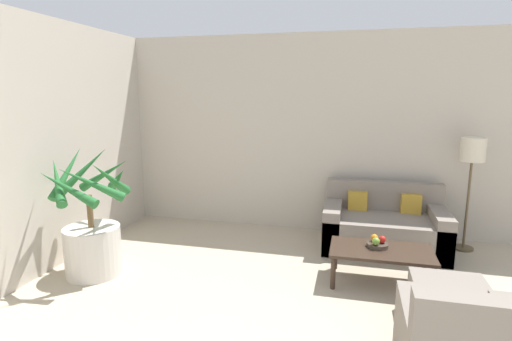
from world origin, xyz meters
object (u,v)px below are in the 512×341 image
coffee_table (381,253)px  fruit_bowl (377,245)px  orange_fruit (374,238)px  ottoman (448,303)px  potted_palm (92,234)px  apple_green (376,241)px  floor_lamp (472,158)px  sofa_loveseat (384,227)px  apple_red (382,239)px

coffee_table → fruit_bowl: (-0.04, 0.05, 0.07)m
orange_fruit → ottoman: 0.96m
potted_palm → coffee_table: bearing=9.7°
fruit_bowl → apple_green: size_ratio=2.75×
coffee_table → orange_fruit: (-0.07, 0.10, 0.12)m
potted_palm → floor_lamp: (4.02, 1.70, 0.71)m
floor_lamp → coffee_table: floor_lamp is taller
floor_lamp → coffee_table: bearing=-131.7°
coffee_table → potted_palm: bearing=-170.3°
sofa_loveseat → fruit_bowl: bearing=-97.7°
fruit_bowl → ottoman: (0.54, -0.68, -0.20)m
potted_palm → coffee_table: size_ratio=1.35×
floor_lamp → coffee_table: 1.80m
apple_red → orange_fruit: (-0.07, 0.03, -0.00)m
floor_lamp → fruit_bowl: size_ratio=6.48×
floor_lamp → fruit_bowl: bearing=-133.9°
ottoman → sofa_loveseat: bearing=104.4°
floor_lamp → apple_green: bearing=-133.1°
potted_palm → orange_fruit: bearing=11.8°
fruit_bowl → apple_red: size_ratio=2.87×
fruit_bowl → floor_lamp: bearing=46.1°
potted_palm → apple_red: potted_palm is taller
sofa_loveseat → coffee_table: size_ratio=1.44×
apple_red → ottoman: 0.90m
potted_palm → apple_red: 3.02m
sofa_loveseat → fruit_bowl: size_ratio=6.73×
sofa_loveseat → ottoman: bearing=-75.6°
potted_palm → fruit_bowl: 2.97m
potted_palm → orange_fruit: size_ratio=18.31×
potted_palm → sofa_loveseat: 3.40m
potted_palm → orange_fruit: (2.89, 0.61, -0.01)m
floor_lamp → orange_fruit: bearing=-136.0°
orange_fruit → sofa_loveseat: bearing=80.0°
floor_lamp → apple_red: floor_lamp is taller
apple_red → ottoman: apple_red is taller
floor_lamp → apple_green: floor_lamp is taller
apple_red → orange_fruit: size_ratio=1.01×
potted_palm → floor_lamp: bearing=22.9°
coffee_table → fruit_bowl: 0.09m
potted_palm → fruit_bowl: size_ratio=6.32×
apple_green → potted_palm: bearing=-170.2°
floor_lamp → apple_green: 1.79m
apple_green → orange_fruit: size_ratio=1.05×
apple_green → orange_fruit: (-0.01, 0.11, -0.00)m
fruit_bowl → apple_red: apple_red is taller
sofa_loveseat → apple_red: 0.94m
fruit_bowl → orange_fruit: bearing=120.8°
floor_lamp → orange_fruit: (-1.13, -1.09, -0.71)m
fruit_bowl → coffee_table: bearing=-55.6°
floor_lamp → orange_fruit: floor_lamp is taller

